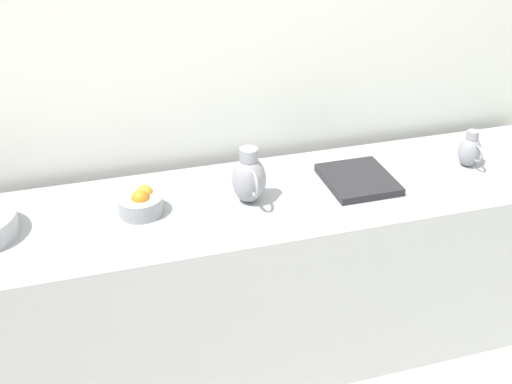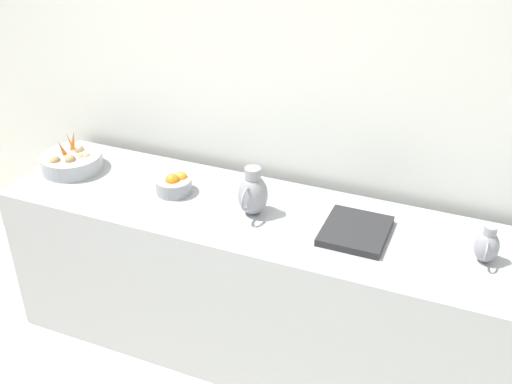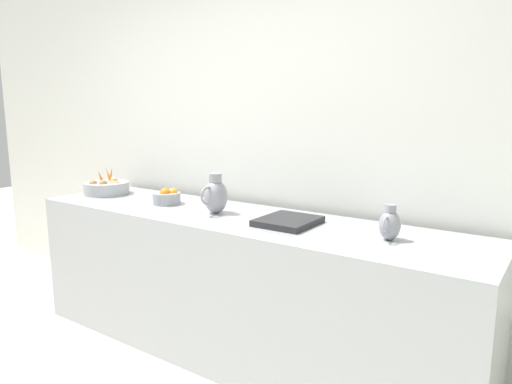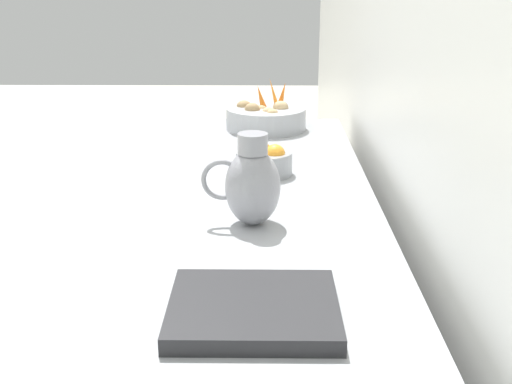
# 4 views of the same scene
# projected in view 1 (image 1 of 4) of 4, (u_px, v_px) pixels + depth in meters

# --- Properties ---
(tile_wall_left) EXTENTS (0.10, 7.93, 3.00)m
(tile_wall_left) POSITION_uv_depth(u_px,v_px,m) (354.00, 24.00, 2.95)
(tile_wall_left) COLOR silver
(tile_wall_left) RESTS_ON ground_plane
(prep_counter) EXTENTS (0.72, 2.97, 0.90)m
(prep_counter) POSITION_uv_depth(u_px,v_px,m) (281.00, 274.00, 2.97)
(prep_counter) COLOR #9EA0A5
(prep_counter) RESTS_ON ground_plane
(orange_bowl) EXTENTS (0.19, 0.19, 0.11)m
(orange_bowl) POSITION_uv_depth(u_px,v_px,m) (141.00, 203.00, 2.59)
(orange_bowl) COLOR gray
(orange_bowl) RESTS_ON prep_counter
(metal_pitcher_tall) EXTENTS (0.21, 0.15, 0.25)m
(metal_pitcher_tall) POSITION_uv_depth(u_px,v_px,m) (249.00, 178.00, 2.64)
(metal_pitcher_tall) COLOR gray
(metal_pitcher_tall) RESTS_ON prep_counter
(metal_pitcher_short) EXTENTS (0.15, 0.11, 0.18)m
(metal_pitcher_short) POSITION_uv_depth(u_px,v_px,m) (470.00, 150.00, 2.94)
(metal_pitcher_short) COLOR gray
(metal_pitcher_short) RESTS_ON prep_counter
(counter_sink_basin) EXTENTS (0.34, 0.30, 0.04)m
(counter_sink_basin) POSITION_uv_depth(u_px,v_px,m) (358.00, 180.00, 2.82)
(counter_sink_basin) COLOR #232326
(counter_sink_basin) RESTS_ON prep_counter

